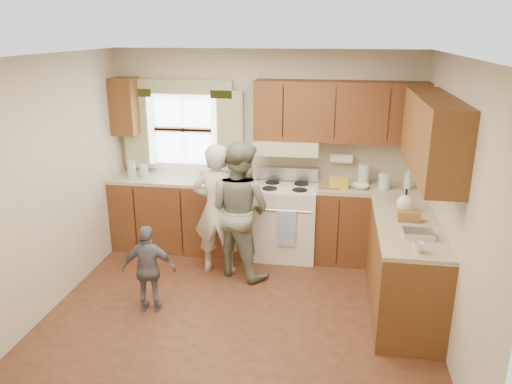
% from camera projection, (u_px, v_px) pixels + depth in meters
% --- Properties ---
extents(room, '(3.80, 3.80, 3.80)m').
position_uv_depth(room, '(239.00, 194.00, 4.65)').
color(room, '#462415').
rests_on(room, ground).
extents(kitchen_fixtures, '(3.80, 2.25, 2.15)m').
position_uv_depth(kitchen_fixtures, '(310.00, 202.00, 5.69)').
color(kitchen_fixtures, '#44210E').
rests_on(kitchen_fixtures, ground).
extents(stove, '(0.76, 0.67, 1.07)m').
position_uv_depth(stove, '(285.00, 219.00, 6.19)').
color(stove, silver).
rests_on(stove, ground).
extents(woman_left, '(0.56, 0.37, 1.54)m').
position_uv_depth(woman_left, '(217.00, 209.00, 5.66)').
color(woman_left, beige).
rests_on(woman_left, ground).
extents(woman_right, '(0.95, 0.87, 1.57)m').
position_uv_depth(woman_right, '(239.00, 209.00, 5.61)').
color(woman_right, '#203A26').
rests_on(woman_right, ground).
extents(child, '(0.56, 0.29, 0.91)m').
position_uv_depth(child, '(149.00, 269.00, 4.94)').
color(child, slate).
rests_on(child, ground).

